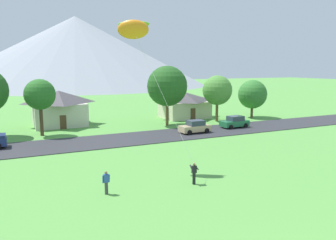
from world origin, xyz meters
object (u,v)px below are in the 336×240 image
(house_leftmost, at_px, (184,104))
(tree_center, at_px, (167,86))
(tree_far_right, at_px, (40,95))
(tree_left_of_center, at_px, (217,90))
(parked_car_tan_mid_west, at_px, (195,127))
(parked_car_green_west_end, at_px, (235,122))
(kite_flyer_with_kite, at_px, (135,33))
(watcher_person, at_px, (106,182))
(tree_right_of_center, at_px, (252,94))
(house_left_center, at_px, (59,107))

(house_leftmost, relative_size, tree_center, 0.90)
(tree_far_right, bearing_deg, house_leftmost, 13.63)
(tree_left_of_center, height_order, parked_car_tan_mid_west, tree_left_of_center)
(tree_far_right, bearing_deg, parked_car_green_west_end, -13.34)
(tree_center, distance_m, parked_car_tan_mid_west, 8.83)
(tree_far_right, bearing_deg, kite_flyer_with_kite, -71.60)
(tree_left_of_center, bearing_deg, house_leftmost, 118.63)
(kite_flyer_with_kite, height_order, watcher_person, kite_flyer_with_kite)
(tree_left_of_center, relative_size, parked_car_green_west_end, 1.75)
(parked_car_tan_mid_west, bearing_deg, tree_right_of_center, 26.49)
(tree_right_of_center, distance_m, watcher_person, 40.98)
(kite_flyer_with_kite, relative_size, watcher_person, 7.64)
(parked_car_green_west_end, relative_size, parked_car_tan_mid_west, 1.00)
(tree_center, relative_size, tree_far_right, 1.23)
(house_leftmost, distance_m, tree_center, 9.14)
(tree_center, distance_m, kite_flyer_with_kite, 22.83)
(tree_right_of_center, xyz_separation_m, tree_far_right, (-34.88, -0.91, 1.24))
(tree_center, bearing_deg, tree_left_of_center, 1.22)
(house_left_center, bearing_deg, watcher_person, -91.95)
(tree_left_of_center, relative_size, tree_far_right, 1.02)
(tree_right_of_center, height_order, watcher_person, tree_right_of_center)
(parked_car_green_west_end, bearing_deg, tree_left_of_center, 80.08)
(tree_right_of_center, bearing_deg, parked_car_green_west_end, -141.47)
(house_left_center, xyz_separation_m, tree_right_of_center, (31.68, -6.27, 1.35))
(kite_flyer_with_kite, distance_m, watcher_person, 12.52)
(parked_car_green_west_end, bearing_deg, house_leftmost, 99.17)
(kite_flyer_with_kite, bearing_deg, parked_car_green_west_end, 32.27)
(tree_far_right, xyz_separation_m, parked_car_tan_mid_west, (18.76, -7.12, -4.46))
(parked_car_green_west_end, distance_m, kite_flyer_with_kite, 25.77)
(tree_far_right, bearing_deg, tree_right_of_center, 1.50)
(house_leftmost, distance_m, watcher_person, 36.67)
(parked_car_green_west_end, bearing_deg, parked_car_tan_mid_west, -172.46)
(house_leftmost, relative_size, tree_right_of_center, 1.23)
(tree_center, bearing_deg, house_left_center, 154.22)
(tree_left_of_center, bearing_deg, tree_center, -178.78)
(tree_center, relative_size, parked_car_green_west_end, 2.11)
(tree_right_of_center, xyz_separation_m, watcher_person, (-32.73, -24.46, -3.22))
(house_left_center, relative_size, tree_far_right, 1.09)
(house_left_center, bearing_deg, tree_left_of_center, -16.21)
(parked_car_green_west_end, distance_m, watcher_person, 29.50)
(house_leftmost, height_order, watcher_person, house_leftmost)
(parked_car_tan_mid_west, bearing_deg, kite_flyer_with_kite, -137.41)
(tree_far_right, relative_size, parked_car_tan_mid_west, 1.72)
(tree_far_right, height_order, parked_car_tan_mid_west, tree_far_right)
(parked_car_green_west_end, xyz_separation_m, watcher_person, (-23.84, -17.38, 0.01))
(kite_flyer_with_kite, bearing_deg, tree_right_of_center, 34.32)
(tree_left_of_center, height_order, tree_center, tree_center)
(house_left_center, relative_size, watcher_person, 4.78)
(tree_left_of_center, height_order, parked_car_green_west_end, tree_left_of_center)
(kite_flyer_with_kite, bearing_deg, house_leftmost, 53.91)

